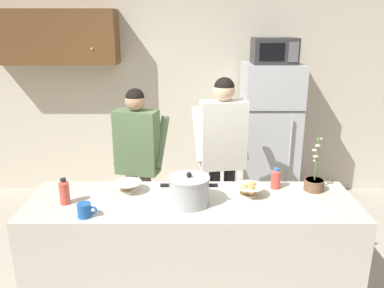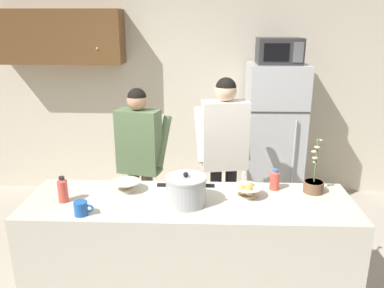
{
  "view_description": "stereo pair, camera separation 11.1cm",
  "coord_description": "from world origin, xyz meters",
  "px_view_note": "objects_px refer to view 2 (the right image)",
  "views": [
    {
      "loc": [
        0.0,
        -2.53,
        2.15
      ],
      "look_at": [
        0.0,
        0.55,
        1.17
      ],
      "focal_mm": 36.13,
      "sensor_mm": 36.0,
      "label": 1
    },
    {
      "loc": [
        0.12,
        -2.52,
        2.15
      ],
      "look_at": [
        0.0,
        0.55,
        1.17
      ],
      "focal_mm": 36.13,
      "sensor_mm": 36.0,
      "label": 2
    }
  ],
  "objects_px": {
    "empty_bowl": "(126,185)",
    "potted_orchid": "(314,184)",
    "person_near_pot": "(140,151)",
    "microwave": "(279,51)",
    "refrigerator": "(273,137)",
    "person_by_sink": "(224,144)",
    "bread_bowl": "(247,190)",
    "bottle_near_edge": "(63,189)",
    "coffee_mug": "(81,208)",
    "cooking_pot": "(186,190)",
    "bottle_mid_counter": "(275,179)"
  },
  "relations": [
    {
      "from": "refrigerator",
      "to": "person_by_sink",
      "type": "xyz_separation_m",
      "value": [
        -0.62,
        -0.91,
        0.2
      ]
    },
    {
      "from": "microwave",
      "to": "cooking_pot",
      "type": "height_order",
      "value": "microwave"
    },
    {
      "from": "empty_bowl",
      "to": "person_near_pot",
      "type": "bearing_deg",
      "value": 92.07
    },
    {
      "from": "person_near_pot",
      "to": "bottle_mid_counter",
      "type": "xyz_separation_m",
      "value": [
        1.16,
        -0.71,
        0.03
      ]
    },
    {
      "from": "potted_orchid",
      "to": "person_near_pot",
      "type": "bearing_deg",
      "value": 152.47
    },
    {
      "from": "bottle_near_edge",
      "to": "empty_bowl",
      "type": "bearing_deg",
      "value": 25.22
    },
    {
      "from": "microwave",
      "to": "bottle_mid_counter",
      "type": "xyz_separation_m",
      "value": [
        -0.26,
        -1.61,
        -0.84
      ]
    },
    {
      "from": "coffee_mug",
      "to": "potted_orchid",
      "type": "bearing_deg",
      "value": 14.53
    },
    {
      "from": "empty_bowl",
      "to": "potted_orchid",
      "type": "relative_size",
      "value": 0.52
    },
    {
      "from": "bread_bowl",
      "to": "empty_bowl",
      "type": "relative_size",
      "value": 1.03
    },
    {
      "from": "refrigerator",
      "to": "empty_bowl",
      "type": "distance_m",
      "value": 2.21
    },
    {
      "from": "bottle_mid_counter",
      "to": "cooking_pot",
      "type": "bearing_deg",
      "value": -157.81
    },
    {
      "from": "coffee_mug",
      "to": "potted_orchid",
      "type": "xyz_separation_m",
      "value": [
        1.63,
        0.42,
        0.02
      ]
    },
    {
      "from": "potted_orchid",
      "to": "coffee_mug",
      "type": "bearing_deg",
      "value": -165.47
    },
    {
      "from": "cooking_pot",
      "to": "bottle_mid_counter",
      "type": "distance_m",
      "value": 0.72
    },
    {
      "from": "coffee_mug",
      "to": "potted_orchid",
      "type": "relative_size",
      "value": 0.31
    },
    {
      "from": "cooking_pot",
      "to": "potted_orchid",
      "type": "bearing_deg",
      "value": 13.69
    },
    {
      "from": "person_by_sink",
      "to": "empty_bowl",
      "type": "bearing_deg",
      "value": -134.01
    },
    {
      "from": "cooking_pot",
      "to": "bottle_near_edge",
      "type": "xyz_separation_m",
      "value": [
        -0.87,
        0.0,
        -0.01
      ]
    },
    {
      "from": "refrigerator",
      "to": "bottle_mid_counter",
      "type": "bearing_deg",
      "value": -99.09
    },
    {
      "from": "bread_bowl",
      "to": "potted_orchid",
      "type": "distance_m",
      "value": 0.52
    },
    {
      "from": "person_by_sink",
      "to": "bread_bowl",
      "type": "height_order",
      "value": "person_by_sink"
    },
    {
      "from": "microwave",
      "to": "bottle_near_edge",
      "type": "height_order",
      "value": "microwave"
    },
    {
      "from": "refrigerator",
      "to": "person_near_pot",
      "type": "xyz_separation_m",
      "value": [
        -1.42,
        -0.92,
        0.13
      ]
    },
    {
      "from": "cooking_pot",
      "to": "bottle_mid_counter",
      "type": "bearing_deg",
      "value": 22.19
    },
    {
      "from": "person_near_pot",
      "to": "potted_orchid",
      "type": "relative_size",
      "value": 3.76
    },
    {
      "from": "refrigerator",
      "to": "microwave",
      "type": "bearing_deg",
      "value": -89.93
    },
    {
      "from": "microwave",
      "to": "empty_bowl",
      "type": "relative_size",
      "value": 2.2
    },
    {
      "from": "cooking_pot",
      "to": "potted_orchid",
      "type": "xyz_separation_m",
      "value": [
        0.95,
        0.23,
        -0.04
      ]
    },
    {
      "from": "refrigerator",
      "to": "person_by_sink",
      "type": "bearing_deg",
      "value": -124.14
    },
    {
      "from": "cooking_pot",
      "to": "person_by_sink",
      "type": "bearing_deg",
      "value": 72.76
    },
    {
      "from": "bottle_near_edge",
      "to": "potted_orchid",
      "type": "height_order",
      "value": "potted_orchid"
    },
    {
      "from": "person_near_pot",
      "to": "microwave",
      "type": "bearing_deg",
      "value": 32.4
    },
    {
      "from": "cooking_pot",
      "to": "bottle_near_edge",
      "type": "height_order",
      "value": "cooking_pot"
    },
    {
      "from": "potted_orchid",
      "to": "refrigerator",
      "type": "bearing_deg",
      "value": 90.81
    },
    {
      "from": "person_by_sink",
      "to": "coffee_mug",
      "type": "height_order",
      "value": "person_by_sink"
    },
    {
      "from": "microwave",
      "to": "person_by_sink",
      "type": "height_order",
      "value": "microwave"
    },
    {
      "from": "person_by_sink",
      "to": "bottle_mid_counter",
      "type": "xyz_separation_m",
      "value": [
        0.36,
        -0.72,
        -0.05
      ]
    },
    {
      "from": "person_near_pot",
      "to": "bottle_mid_counter",
      "type": "height_order",
      "value": "person_near_pot"
    },
    {
      "from": "person_by_sink",
      "to": "coffee_mug",
      "type": "relative_size",
      "value": 12.79
    },
    {
      "from": "refrigerator",
      "to": "microwave",
      "type": "xyz_separation_m",
      "value": [
        0.0,
        -0.02,
        0.99
      ]
    },
    {
      "from": "microwave",
      "to": "refrigerator",
      "type": "bearing_deg",
      "value": 90.07
    },
    {
      "from": "coffee_mug",
      "to": "potted_orchid",
      "type": "height_order",
      "value": "potted_orchid"
    },
    {
      "from": "empty_bowl",
      "to": "bottle_mid_counter",
      "type": "distance_m",
      "value": 1.13
    },
    {
      "from": "potted_orchid",
      "to": "microwave",
      "type": "bearing_deg",
      "value": 90.82
    },
    {
      "from": "cooking_pot",
      "to": "bread_bowl",
      "type": "xyz_separation_m",
      "value": [
        0.44,
        0.13,
        -0.05
      ]
    },
    {
      "from": "refrigerator",
      "to": "person_by_sink",
      "type": "height_order",
      "value": "refrigerator"
    },
    {
      "from": "person_by_sink",
      "to": "bread_bowl",
      "type": "xyz_separation_m",
      "value": [
        0.13,
        -0.87,
        -0.08
      ]
    },
    {
      "from": "person_by_sink",
      "to": "potted_orchid",
      "type": "distance_m",
      "value": 1.0
    },
    {
      "from": "person_near_pot",
      "to": "coffee_mug",
      "type": "xyz_separation_m",
      "value": [
        -0.19,
        -1.18,
        -0.01
      ]
    }
  ]
}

